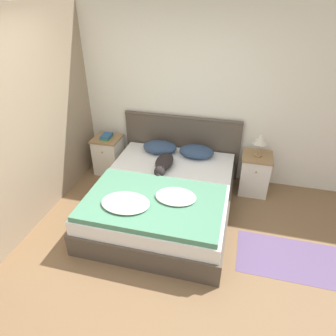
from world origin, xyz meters
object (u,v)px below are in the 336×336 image
Objects in this scene: nightstand_right at (255,174)px; book_stack at (107,136)px; bed at (164,198)px; dog at (164,163)px; nightstand_left at (109,155)px; pillow_left at (160,147)px; pillow_right at (196,151)px; table_lamp at (261,140)px.

nightstand_right is 2.35m from book_stack.
dog is at bearing 105.69° from bed.
nightstand_left is 2.84× the size of book_stack.
pillow_left is at bearing 0.18° from book_stack.
nightstand_left is 2.33m from nightstand_right.
pillow_left is at bearing -0.32° from nightstand_left.
dog is at bearing -159.81° from nightstand_right.
pillow_right reaches higher than bed.
nightstand_right is 1.47m from pillow_left.
table_lamp is at bearing 0.12° from book_stack.
pillow_left is 0.88m from book_stack.
pillow_left is 2.42× the size of book_stack.
nightstand_right is at bearing 0.19° from book_stack.
dog is 1.16m from book_stack.
pillow_left is 1.48m from table_lamp.
nightstand_left is at bearing 180.00° from nightstand_right.
pillow_left is at bearing 180.00° from pillow_right.
pillow_right is 2.42× the size of book_stack.
nightstand_left reaches higher than bed.
pillow_right is at bearing -0.20° from nightstand_left.
table_lamp reaches higher than book_stack.
nightstand_left is at bearing 179.80° from pillow_right.
nightstand_right is at bearing 0.20° from pillow_left.
book_stack is (-2.33, -0.01, 0.33)m from nightstand_right.
book_stack is (-1.06, 0.46, 0.08)m from dog.
pillow_right is at bearing 50.23° from dog.
book_stack is at bearing -179.89° from pillow_right.
book_stack reaches higher than bed.
nightstand_left is at bearing 156.47° from dog.
pillow_left is 0.50m from dog.
pillow_left reaches higher than bed.
nightstand_right is 0.94× the size of dog.
book_stack is at bearing 156.71° from dog.
pillow_left is at bearing 109.37° from bed.
book_stack is 0.63× the size of table_lamp.
nightstand_left is 0.92m from pillow_left.
book_stack is at bearing -179.88° from table_lamp.
bed is 9.72× the size of book_stack.
bed is 1.42m from nightstand_left.
table_lamp is (1.17, 0.81, 0.63)m from bed.
table_lamp is at bearing -0.07° from nightstand_left.
bed is 0.92m from pillow_right.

